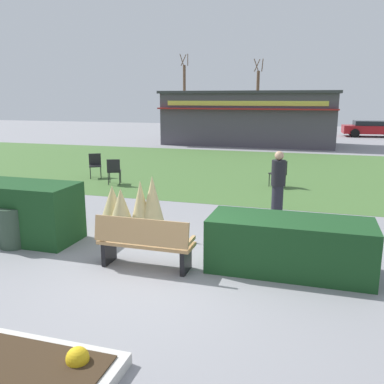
{
  "coord_description": "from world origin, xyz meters",
  "views": [
    {
      "loc": [
        2.39,
        -6.04,
        2.94
      ],
      "look_at": [
        -0.15,
        2.4,
        0.93
      ],
      "focal_mm": 38.96,
      "sensor_mm": 36.0,
      "label": 1
    }
  ],
  "objects_px": {
    "park_bench": "(144,243)",
    "trash_bin": "(12,227)",
    "cafe_chair_center": "(280,171)",
    "parked_car_east_slot": "(371,128)",
    "tree_left_bg": "(257,99)",
    "food_kiosk": "(249,118)",
    "tree_right_bg": "(184,95)",
    "cafe_chair_west": "(114,169)",
    "person_strolling": "(278,185)",
    "parked_car_center_slot": "(294,127)",
    "parked_car_west_slot": "(230,125)",
    "cafe_chair_north": "(95,163)"
  },
  "relations": [
    {
      "from": "cafe_chair_north",
      "to": "parked_car_center_slot",
      "type": "relative_size",
      "value": 0.2
    },
    {
      "from": "park_bench",
      "to": "parked_car_center_slot",
      "type": "relative_size",
      "value": 0.39
    },
    {
      "from": "trash_bin",
      "to": "parked_car_west_slot",
      "type": "relative_size",
      "value": 0.19
    },
    {
      "from": "cafe_chair_center",
      "to": "tree_left_bg",
      "type": "relative_size",
      "value": 0.14
    },
    {
      "from": "park_bench",
      "to": "parked_car_west_slot",
      "type": "distance_m",
      "value": 28.53
    },
    {
      "from": "trash_bin",
      "to": "parked_car_center_slot",
      "type": "relative_size",
      "value": 0.19
    },
    {
      "from": "food_kiosk",
      "to": "parked_car_west_slot",
      "type": "bearing_deg",
      "value": 110.29
    },
    {
      "from": "trash_bin",
      "to": "parked_car_center_slot",
      "type": "height_order",
      "value": "parked_car_center_slot"
    },
    {
      "from": "trash_bin",
      "to": "person_strolling",
      "type": "bearing_deg",
      "value": 35.66
    },
    {
      "from": "cafe_chair_west",
      "to": "parked_car_east_slot",
      "type": "bearing_deg",
      "value": 64.31
    },
    {
      "from": "cafe_chair_west",
      "to": "parked_car_center_slot",
      "type": "height_order",
      "value": "parked_car_center_slot"
    },
    {
      "from": "trash_bin",
      "to": "cafe_chair_west",
      "type": "distance_m",
      "value": 6.2
    },
    {
      "from": "trash_bin",
      "to": "food_kiosk",
      "type": "height_order",
      "value": "food_kiosk"
    },
    {
      "from": "cafe_chair_center",
      "to": "parked_car_west_slot",
      "type": "distance_m",
      "value": 21.42
    },
    {
      "from": "parked_car_west_slot",
      "to": "tree_left_bg",
      "type": "bearing_deg",
      "value": 73.36
    },
    {
      "from": "tree_left_bg",
      "to": "tree_right_bg",
      "type": "distance_m",
      "value": 7.91
    },
    {
      "from": "cafe_chair_north",
      "to": "tree_right_bg",
      "type": "distance_m",
      "value": 28.37
    },
    {
      "from": "cafe_chair_north",
      "to": "parked_car_west_slot",
      "type": "xyz_separation_m",
      "value": [
        0.81,
        20.83,
        0.12
      ]
    },
    {
      "from": "trash_bin",
      "to": "cafe_chair_west",
      "type": "xyz_separation_m",
      "value": [
        -0.9,
        6.14,
        0.12
      ]
    },
    {
      "from": "person_strolling",
      "to": "tree_left_bg",
      "type": "distance_m",
      "value": 29.98
    },
    {
      "from": "trash_bin",
      "to": "tree_left_bg",
      "type": "height_order",
      "value": "tree_left_bg"
    },
    {
      "from": "food_kiosk",
      "to": "tree_right_bg",
      "type": "distance_m",
      "value": 17.24
    },
    {
      "from": "parked_car_center_slot",
      "to": "tree_right_bg",
      "type": "bearing_deg",
      "value": 148.77
    },
    {
      "from": "tree_right_bg",
      "to": "food_kiosk",
      "type": "bearing_deg",
      "value": -58.29
    },
    {
      "from": "cafe_chair_center",
      "to": "parked_car_east_slot",
      "type": "relative_size",
      "value": 0.21
    },
    {
      "from": "parked_car_east_slot",
      "to": "tree_left_bg",
      "type": "relative_size",
      "value": 0.68
    },
    {
      "from": "park_bench",
      "to": "trash_bin",
      "type": "xyz_separation_m",
      "value": [
        -2.96,
        0.25,
        -0.07
      ]
    },
    {
      "from": "person_strolling",
      "to": "parked_car_west_slot",
      "type": "relative_size",
      "value": 0.4
    },
    {
      "from": "cafe_chair_north",
      "to": "person_strolling",
      "type": "height_order",
      "value": "person_strolling"
    },
    {
      "from": "park_bench",
      "to": "parked_car_east_slot",
      "type": "bearing_deg",
      "value": 76.76
    },
    {
      "from": "cafe_chair_north",
      "to": "person_strolling",
      "type": "relative_size",
      "value": 0.53
    },
    {
      "from": "cafe_chair_west",
      "to": "parked_car_west_slot",
      "type": "height_order",
      "value": "parked_car_west_slot"
    },
    {
      "from": "parked_car_center_slot",
      "to": "tree_right_bg",
      "type": "height_order",
      "value": "tree_right_bg"
    },
    {
      "from": "cafe_chair_west",
      "to": "parked_car_west_slot",
      "type": "distance_m",
      "value": 21.81
    },
    {
      "from": "parked_car_east_slot",
      "to": "tree_right_bg",
      "type": "xyz_separation_m",
      "value": [
        -17.13,
        6.9,
        2.57
      ]
    },
    {
      "from": "cafe_chair_west",
      "to": "parked_car_east_slot",
      "type": "height_order",
      "value": "parked_car_east_slot"
    },
    {
      "from": "person_strolling",
      "to": "tree_right_bg",
      "type": "bearing_deg",
      "value": 152.71
    },
    {
      "from": "trash_bin",
      "to": "cafe_chair_north",
      "type": "xyz_separation_m",
      "value": [
        -2.17,
        7.11,
        0.12
      ]
    },
    {
      "from": "food_kiosk",
      "to": "parked_car_west_slot",
      "type": "distance_m",
      "value": 8.28
    },
    {
      "from": "tree_left_bg",
      "to": "parked_car_east_slot",
      "type": "bearing_deg",
      "value": -28.35
    },
    {
      "from": "parked_car_east_slot",
      "to": "person_strolling",
      "type": "bearing_deg",
      "value": -100.93
    },
    {
      "from": "food_kiosk",
      "to": "cafe_chair_north",
      "type": "distance_m",
      "value": 13.67
    },
    {
      "from": "food_kiosk",
      "to": "tree_left_bg",
      "type": "bearing_deg",
      "value": 95.93
    },
    {
      "from": "food_kiosk",
      "to": "tree_right_bg",
      "type": "height_order",
      "value": "tree_right_bg"
    },
    {
      "from": "parked_car_center_slot",
      "to": "tree_right_bg",
      "type": "relative_size",
      "value": 0.61
    },
    {
      "from": "cafe_chair_west",
      "to": "parked_car_east_slot",
      "type": "distance_m",
      "value": 24.2
    },
    {
      "from": "park_bench",
      "to": "cafe_chair_west",
      "type": "relative_size",
      "value": 1.91
    },
    {
      "from": "park_bench",
      "to": "parked_car_east_slot",
      "type": "height_order",
      "value": "parked_car_east_slot"
    },
    {
      "from": "trash_bin",
      "to": "person_strolling",
      "type": "relative_size",
      "value": 0.48
    },
    {
      "from": "trash_bin",
      "to": "parked_car_west_slot",
      "type": "xyz_separation_m",
      "value": [
        -1.36,
        27.95,
        0.24
      ]
    }
  ]
}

